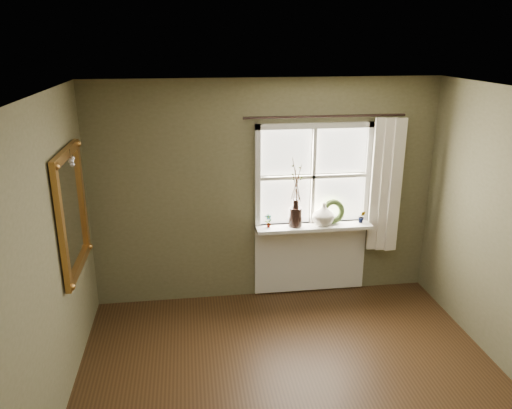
{
  "coord_description": "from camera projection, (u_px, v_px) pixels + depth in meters",
  "views": [
    {
      "loc": [
        -0.87,
        -3.19,
        3.01
      ],
      "look_at": [
        -0.21,
        1.55,
        1.4
      ],
      "focal_mm": 35.0,
      "sensor_mm": 36.0,
      "label": 1
    }
  ],
  "objects": [
    {
      "name": "ceiling",
      "position": [
        321.0,
        103.0,
        3.24
      ],
      "size": [
        4.5,
        4.5,
        0.0
      ],
      "primitive_type": "plane",
      "color": "silver",
      "rests_on": "ground"
    },
    {
      "name": "wall_back",
      "position": [
        265.0,
        192.0,
        5.81
      ],
      "size": [
        4.0,
        0.1,
        2.6
      ],
      "primitive_type": "cube",
      "color": "brown",
      "rests_on": "ground"
    },
    {
      "name": "wall_left",
      "position": [
        20.0,
        302.0,
        3.38
      ],
      "size": [
        0.1,
        4.5,
        2.6
      ],
      "primitive_type": "cube",
      "color": "brown",
      "rests_on": "ground"
    },
    {
      "name": "window_frame",
      "position": [
        313.0,
        177.0,
        5.76
      ],
      "size": [
        1.36,
        0.06,
        1.24
      ],
      "color": "white",
      "rests_on": "wall_back"
    },
    {
      "name": "window_sill",
      "position": [
        314.0,
        227.0,
        5.84
      ],
      "size": [
        1.36,
        0.26,
        0.04
      ],
      "primitive_type": "cube",
      "color": "white",
      "rests_on": "wall_back"
    },
    {
      "name": "window_apron",
      "position": [
        310.0,
        257.0,
        6.09
      ],
      "size": [
        1.36,
        0.04,
        0.88
      ],
      "primitive_type": "cube",
      "color": "white",
      "rests_on": "ground"
    },
    {
      "name": "dark_jug",
      "position": [
        295.0,
        217.0,
        5.77
      ],
      "size": [
        0.2,
        0.2,
        0.23
      ],
      "primitive_type": "cylinder",
      "rotation": [
        0.0,
        0.0,
        0.44
      ],
      "color": "black",
      "rests_on": "window_sill"
    },
    {
      "name": "cream_vase",
      "position": [
        324.0,
        214.0,
        5.81
      ],
      "size": [
        0.26,
        0.26,
        0.27
      ],
      "primitive_type": "imported",
      "rotation": [
        0.0,
        0.0,
        0.01
      ],
      "color": "silver",
      "rests_on": "window_sill"
    },
    {
      "name": "wreath",
      "position": [
        333.0,
        214.0,
        5.87
      ],
      "size": [
        0.31,
        0.18,
        0.3
      ],
      "primitive_type": "torus",
      "rotation": [
        1.36,
        0.0,
        0.17
      ],
      "color": "#374B21",
      "rests_on": "window_sill"
    },
    {
      "name": "potted_plant_left",
      "position": [
        268.0,
        221.0,
        5.74
      ],
      "size": [
        0.09,
        0.07,
        0.16
      ],
      "primitive_type": "imported",
      "rotation": [
        0.0,
        0.0,
        0.18
      ],
      "color": "#374B21",
      "rests_on": "window_sill"
    },
    {
      "name": "potted_plant_right",
      "position": [
        362.0,
        217.0,
        5.89
      ],
      "size": [
        0.1,
        0.09,
        0.15
      ],
      "primitive_type": "imported",
      "rotation": [
        0.0,
        0.0,
        -0.26
      ],
      "color": "#374B21",
      "rests_on": "window_sill"
    },
    {
      "name": "curtain",
      "position": [
        385.0,
        186.0,
        5.81
      ],
      "size": [
        0.36,
        0.12,
        1.59
      ],
      "primitive_type": "cube",
      "color": "silver",
      "rests_on": "wall_back"
    },
    {
      "name": "curtain_rod",
      "position": [
        326.0,
        116.0,
        5.5
      ],
      "size": [
        1.84,
        0.03,
        0.03
      ],
      "primitive_type": "cylinder",
      "rotation": [
        0.0,
        1.57,
        0.0
      ],
      "color": "black",
      "rests_on": "wall_back"
    },
    {
      "name": "gilt_mirror",
      "position": [
        72.0,
        211.0,
        4.62
      ],
      "size": [
        0.1,
        0.99,
        1.18
      ],
      "color": "white",
      "rests_on": "wall_left"
    }
  ]
}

